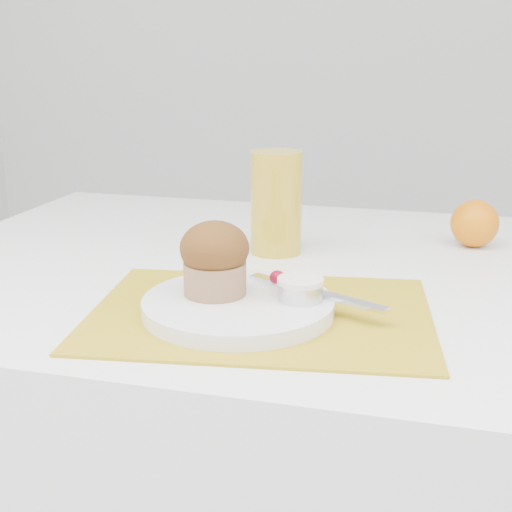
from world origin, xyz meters
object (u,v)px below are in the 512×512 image
(plate, at_px, (238,306))
(juice_glass, at_px, (276,203))
(table, at_px, (312,496))
(muffin, at_px, (215,258))
(orange, at_px, (475,223))

(plate, relative_size, juice_glass, 1.45)
(plate, bearing_deg, table, 74.73)
(plate, bearing_deg, muffin, 162.56)
(table, bearing_deg, muffin, -113.92)
(orange, relative_size, muffin, 0.84)
(juice_glass, height_order, muffin, juice_glass)
(table, bearing_deg, plate, -105.27)
(table, bearing_deg, orange, 39.50)
(table, bearing_deg, juice_glass, 140.12)
(juice_glass, relative_size, muffin, 1.75)
(table, relative_size, muffin, 13.65)
(juice_glass, xyz_separation_m, muffin, (-0.01, -0.26, -0.01))
(plate, bearing_deg, juice_glass, 94.26)
(plate, bearing_deg, orange, 54.75)
(muffin, bearing_deg, table, 66.08)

